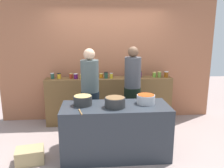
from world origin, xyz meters
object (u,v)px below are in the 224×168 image
(preserve_jar_4, at_px, (82,76))
(preserve_jar_7, at_px, (101,75))
(preserve_jar_10, at_px, (133,74))
(wooden_spoon, at_px, (80,112))
(cooking_pot_left, at_px, (83,101))
(preserve_jar_2, at_px, (71,76))
(cooking_pot_center, at_px, (115,102))
(preserve_jar_0, at_px, (53,76))
(cook_in_cap, at_px, (132,95))
(preserve_jar_9, at_px, (111,76))
(cook_with_tongs, at_px, (90,99))
(preserve_jar_6, at_px, (93,75))
(preserve_jar_1, at_px, (59,76))
(preserve_jar_8, at_px, (106,75))
(bread_crate, at_px, (30,155))
(preserve_jar_14, at_px, (166,74))
(preserve_jar_12, at_px, (154,75))
(preserve_jar_3, at_px, (76,76))
(cooking_pot_right, at_px, (146,99))
(preserve_jar_11, at_px, (140,74))
(preserve_jar_13, at_px, (159,74))
(preserve_jar_5, at_px, (87,75))

(preserve_jar_4, xyz_separation_m, preserve_jar_7, (0.41, 0.08, -0.00))
(preserve_jar_10, distance_m, wooden_spoon, 2.01)
(preserve_jar_7, xyz_separation_m, cooking_pot_left, (-0.34, -1.36, -0.13))
(preserve_jar_2, height_order, cooking_pot_center, preserve_jar_2)
(preserve_jar_0, xyz_separation_m, preserve_jar_10, (1.72, 0.02, 0.01))
(preserve_jar_4, height_order, cook_in_cap, cook_in_cap)
(preserve_jar_9, xyz_separation_m, cook_with_tongs, (-0.45, -0.73, -0.29))
(preserve_jar_2, xyz_separation_m, cooking_pot_center, (0.79, -1.50, -0.14))
(preserve_jar_6, bearing_deg, cooking_pot_center, -77.80)
(preserve_jar_1, distance_m, preserve_jar_8, 1.00)
(bread_crate, bearing_deg, preserve_jar_7, 52.69)
(preserve_jar_8, distance_m, preserve_jar_10, 0.60)
(preserve_jar_4, height_order, wooden_spoon, preserve_jar_4)
(cook_with_tongs, bearing_deg, preserve_jar_14, 24.08)
(preserve_jar_10, distance_m, cook_with_tongs, 1.26)
(cooking_pot_left, bearing_deg, preserve_jar_12, 41.63)
(preserve_jar_0, height_order, preserve_jar_10, preserve_jar_10)
(preserve_jar_7, height_order, cooking_pot_left, preserve_jar_7)
(preserve_jar_14, bearing_deg, cooking_pot_left, -143.55)
(preserve_jar_3, relative_size, cook_in_cap, 0.06)
(cooking_pot_right, bearing_deg, preserve_jar_11, 82.77)
(cooking_pot_left, bearing_deg, cooking_pot_center, -15.91)
(preserve_jar_11, distance_m, preserve_jar_12, 0.32)
(preserve_jar_13, distance_m, cooking_pot_right, 1.43)
(preserve_jar_0, bearing_deg, cook_in_cap, -21.21)
(preserve_jar_3, xyz_separation_m, cooking_pot_left, (0.19, -1.29, -0.14))
(wooden_spoon, bearing_deg, cook_with_tongs, 81.58)
(preserve_jar_14, xyz_separation_m, cooking_pot_right, (-0.74, -1.29, -0.15))
(preserve_jar_0, bearing_deg, bread_crate, -95.67)
(preserve_jar_5, distance_m, preserve_jar_8, 0.41)
(cooking_pot_right, bearing_deg, cook_in_cap, 97.61)
(preserve_jar_4, xyz_separation_m, cook_with_tongs, (0.18, -0.72, -0.29))
(preserve_jar_1, distance_m, preserve_jar_2, 0.25)
(preserve_jar_2, xyz_separation_m, preserve_jar_6, (0.46, 0.02, -0.01))
(preserve_jar_2, height_order, preserve_jar_4, preserve_jar_2)
(preserve_jar_4, bearing_deg, cook_with_tongs, -75.95)
(preserve_jar_10, relative_size, preserve_jar_11, 1.11)
(preserve_jar_0, xyz_separation_m, preserve_jar_14, (2.43, -0.05, 0.00))
(preserve_jar_4, distance_m, cook_with_tongs, 0.79)
(preserve_jar_5, xyz_separation_m, preserve_jar_12, (1.46, 0.03, -0.02))
(preserve_jar_11, bearing_deg, preserve_jar_9, -173.43)
(preserve_jar_11, relative_size, cooking_pot_center, 0.40)
(preserve_jar_0, bearing_deg, preserve_jar_3, -5.41)
(preserve_jar_0, bearing_deg, preserve_jar_13, -0.97)
(preserve_jar_9, distance_m, cook_with_tongs, 0.90)
(preserve_jar_13, height_order, bread_crate, preserve_jar_13)
(preserve_jar_9, bearing_deg, preserve_jar_13, 0.80)
(preserve_jar_12, bearing_deg, bread_crate, -147.04)
(preserve_jar_8, relative_size, preserve_jar_9, 1.24)
(preserve_jar_5, distance_m, preserve_jar_14, 1.71)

